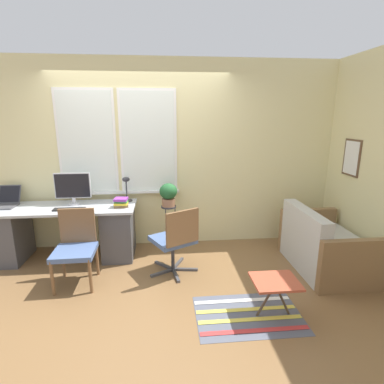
{
  "coord_description": "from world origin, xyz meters",
  "views": [
    {
      "loc": [
        0.31,
        -3.64,
        1.92
      ],
      "look_at": [
        0.67,
        0.17,
        0.94
      ],
      "focal_mm": 28.0,
      "sensor_mm": 36.0,
      "label": 1
    }
  ],
  "objects_px": {
    "desk_lamp": "(126,186)",
    "plant_stand": "(169,213)",
    "potted_plant": "(168,194)",
    "monitor": "(73,188)",
    "folding_stool": "(275,283)",
    "office_chair_swivel": "(175,239)",
    "couch_loveseat": "(324,248)",
    "laptop": "(6,202)",
    "book_stack": "(121,202)",
    "desk_chair_wooden": "(76,246)",
    "mouse": "(91,208)",
    "keyboard": "(69,209)"
  },
  "relations": [
    {
      "from": "desk_lamp",
      "to": "plant_stand",
      "type": "bearing_deg",
      "value": -10.5
    },
    {
      "from": "potted_plant",
      "to": "monitor",
      "type": "bearing_deg",
      "value": 179.72
    },
    {
      "from": "desk_lamp",
      "to": "folding_stool",
      "type": "bearing_deg",
      "value": -47.05
    },
    {
      "from": "office_chair_swivel",
      "to": "monitor",
      "type": "bearing_deg",
      "value": -54.69
    },
    {
      "from": "couch_loveseat",
      "to": "plant_stand",
      "type": "relative_size",
      "value": 1.77
    },
    {
      "from": "plant_stand",
      "to": "laptop",
      "type": "bearing_deg",
      "value": 179.31
    },
    {
      "from": "laptop",
      "to": "plant_stand",
      "type": "height_order",
      "value": "laptop"
    },
    {
      "from": "couch_loveseat",
      "to": "plant_stand",
      "type": "height_order",
      "value": "couch_loveseat"
    },
    {
      "from": "laptop",
      "to": "monitor",
      "type": "relative_size",
      "value": 0.8
    },
    {
      "from": "book_stack",
      "to": "couch_loveseat",
      "type": "height_order",
      "value": "book_stack"
    },
    {
      "from": "potted_plant",
      "to": "laptop",
      "type": "bearing_deg",
      "value": 179.31
    },
    {
      "from": "desk_chair_wooden",
      "to": "book_stack",
      "type": "bearing_deg",
      "value": 49.77
    },
    {
      "from": "monitor",
      "to": "plant_stand",
      "type": "bearing_deg",
      "value": -0.28
    },
    {
      "from": "couch_loveseat",
      "to": "mouse",
      "type": "bearing_deg",
      "value": 81.14
    },
    {
      "from": "laptop",
      "to": "mouse",
      "type": "xyz_separation_m",
      "value": [
        1.18,
        -0.28,
        -0.04
      ]
    },
    {
      "from": "plant_stand",
      "to": "folding_stool",
      "type": "height_order",
      "value": "plant_stand"
    },
    {
      "from": "book_stack",
      "to": "plant_stand",
      "type": "xyz_separation_m",
      "value": [
        0.63,
        0.18,
        -0.23
      ]
    },
    {
      "from": "couch_loveseat",
      "to": "desk_lamp",
      "type": "bearing_deg",
      "value": 72.12
    },
    {
      "from": "desk_lamp",
      "to": "potted_plant",
      "type": "relative_size",
      "value": 1.07
    },
    {
      "from": "laptop",
      "to": "desk_lamp",
      "type": "height_order",
      "value": "desk_lamp"
    },
    {
      "from": "desk_lamp",
      "to": "mouse",
      "type": "bearing_deg",
      "value": -139.09
    },
    {
      "from": "mouse",
      "to": "book_stack",
      "type": "distance_m",
      "value": 0.38
    },
    {
      "from": "keyboard",
      "to": "desk_lamp",
      "type": "xyz_separation_m",
      "value": [
        0.7,
        0.35,
        0.22
      ]
    },
    {
      "from": "desk_lamp",
      "to": "folding_stool",
      "type": "relative_size",
      "value": 0.8
    },
    {
      "from": "mouse",
      "to": "folding_stool",
      "type": "xyz_separation_m",
      "value": [
        1.99,
        -1.33,
        -0.4
      ]
    },
    {
      "from": "monitor",
      "to": "mouse",
      "type": "distance_m",
      "value": 0.44
    },
    {
      "from": "monitor",
      "to": "plant_stand",
      "type": "distance_m",
      "value": 1.35
    },
    {
      "from": "desk_chair_wooden",
      "to": "potted_plant",
      "type": "xyz_separation_m",
      "value": [
        1.1,
        0.75,
        0.4
      ]
    },
    {
      "from": "keyboard",
      "to": "folding_stool",
      "type": "xyz_separation_m",
      "value": [
        2.28,
        -1.35,
        -0.39
      ]
    },
    {
      "from": "mouse",
      "to": "book_stack",
      "type": "height_order",
      "value": "book_stack"
    },
    {
      "from": "potted_plant",
      "to": "mouse",
      "type": "bearing_deg",
      "value": -165.95
    },
    {
      "from": "mouse",
      "to": "desk_chair_wooden",
      "type": "height_order",
      "value": "desk_chair_wooden"
    },
    {
      "from": "office_chair_swivel",
      "to": "couch_loveseat",
      "type": "height_order",
      "value": "office_chair_swivel"
    },
    {
      "from": "desk_lamp",
      "to": "couch_loveseat",
      "type": "height_order",
      "value": "desk_lamp"
    },
    {
      "from": "mouse",
      "to": "monitor",
      "type": "bearing_deg",
      "value": 137.92
    },
    {
      "from": "keyboard",
      "to": "couch_loveseat",
      "type": "height_order",
      "value": "couch_loveseat"
    },
    {
      "from": "mouse",
      "to": "book_stack",
      "type": "bearing_deg",
      "value": 11.44
    },
    {
      "from": "keyboard",
      "to": "folding_stool",
      "type": "height_order",
      "value": "keyboard"
    },
    {
      "from": "laptop",
      "to": "keyboard",
      "type": "relative_size",
      "value": 0.96
    },
    {
      "from": "plant_stand",
      "to": "folding_stool",
      "type": "bearing_deg",
      "value": -58.07
    },
    {
      "from": "monitor",
      "to": "desk_lamp",
      "type": "bearing_deg",
      "value": 8.34
    },
    {
      "from": "book_stack",
      "to": "office_chair_swivel",
      "type": "relative_size",
      "value": 0.24
    },
    {
      "from": "laptop",
      "to": "plant_stand",
      "type": "xyz_separation_m",
      "value": [
        2.18,
        -0.03,
        -0.22
      ]
    },
    {
      "from": "laptop",
      "to": "desk_chair_wooden",
      "type": "height_order",
      "value": "laptop"
    },
    {
      "from": "couch_loveseat",
      "to": "folding_stool",
      "type": "xyz_separation_m",
      "value": [
        -0.98,
        -0.87,
        0.08
      ]
    },
    {
      "from": "plant_stand",
      "to": "potted_plant",
      "type": "bearing_deg",
      "value": 180.0
    },
    {
      "from": "plant_stand",
      "to": "potted_plant",
      "type": "relative_size",
      "value": 2.07
    },
    {
      "from": "book_stack",
      "to": "desk_lamp",
      "type": "bearing_deg",
      "value": 81.15
    },
    {
      "from": "monitor",
      "to": "office_chair_swivel",
      "type": "relative_size",
      "value": 0.55
    },
    {
      "from": "monitor",
      "to": "book_stack",
      "type": "height_order",
      "value": "monitor"
    }
  ]
}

